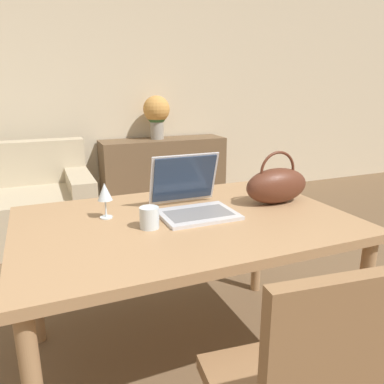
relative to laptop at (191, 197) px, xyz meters
name	(u,v)px	position (x,y,z in m)	size (l,w,h in m)	color
wall_back	(76,81)	(-0.20, 2.59, 0.55)	(10.00, 0.06, 2.70)	beige
dining_table	(185,234)	(-0.07, -0.09, -0.14)	(1.46, 0.97, 0.74)	#A87F56
sideboard	(164,172)	(0.64, 2.34, -0.43)	(1.36, 0.40, 0.75)	brown
laptop	(191,197)	(0.00, 0.00, 0.00)	(0.34, 0.34, 0.26)	silver
drinking_glass	(149,218)	(-0.25, -0.14, -0.02)	(0.08, 0.08, 0.09)	silver
wine_glass	(105,193)	(-0.39, 0.06, 0.05)	(0.07, 0.07, 0.16)	silver
handbag	(277,185)	(0.44, -0.05, 0.02)	(0.34, 0.15, 0.27)	#592D1E
flower_vase	(157,113)	(0.58, 2.36, 0.22)	(0.29, 0.29, 0.46)	#9E998E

